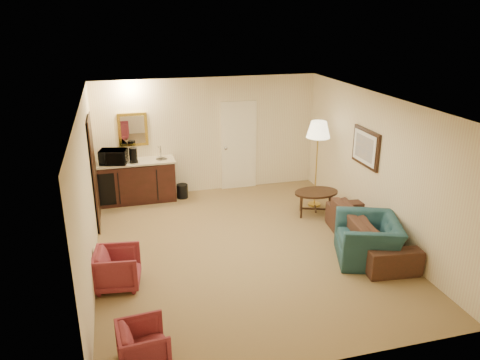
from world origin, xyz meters
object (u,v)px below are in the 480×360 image
at_px(coffee_table, 316,203).
at_px(coffee_maker, 133,155).
at_px(rose_chair_near, 118,267).
at_px(rose_chair_far, 143,343).
at_px(wetbar_cabinet, 137,181).
at_px(sofa, 370,225).
at_px(waste_bin, 182,191).
at_px(teal_armchair, 369,233).
at_px(floor_lamp, 316,164).
at_px(microwave, 113,155).

distance_m(coffee_table, coffee_maker, 3.94).
height_order(rose_chair_near, rose_chair_far, rose_chair_near).
bearing_deg(rose_chair_far, wetbar_cabinet, -7.56).
relative_size(wetbar_cabinet, coffee_table, 1.82).
relative_size(sofa, rose_chair_far, 3.79).
bearing_deg(waste_bin, teal_armchair, -53.88).
height_order(rose_chair_near, coffee_table, rose_chair_near).
xyz_separation_m(sofa, floor_lamp, (-0.16, 2.02, 0.49)).
xyz_separation_m(teal_armchair, microwave, (-4.00, 3.54, 0.62)).
bearing_deg(coffee_table, waste_bin, 146.48).
distance_m(waste_bin, microwave, 1.70).
bearing_deg(floor_lamp, waste_bin, 156.71).
bearing_deg(microwave, rose_chair_near, -76.84).
bearing_deg(teal_armchair, wetbar_cabinet, -116.43).
xyz_separation_m(teal_armchair, rose_chair_far, (-3.80, -1.56, -0.19)).
bearing_deg(floor_lamp, rose_chair_far, -134.55).
relative_size(wetbar_cabinet, waste_bin, 5.27).
bearing_deg(coffee_table, microwave, 157.15).
distance_m(wetbar_cabinet, waste_bin, 1.01).
relative_size(teal_armchair, rose_chair_near, 1.67).
bearing_deg(rose_chair_near, teal_armchair, -86.02).
height_order(sofa, rose_chair_far, sofa).
bearing_deg(coffee_maker, rose_chair_near, -116.21).
distance_m(wetbar_cabinet, coffee_table, 3.86).
bearing_deg(wetbar_cabinet, floor_lamp, -18.59).
bearing_deg(waste_bin, floor_lamp, -23.29).
bearing_deg(wetbar_cabinet, coffee_maker, -117.39).
relative_size(teal_armchair, microwave, 2.01).
height_order(floor_lamp, coffee_maker, floor_lamp).
xyz_separation_m(floor_lamp, waste_bin, (-2.68, 1.16, -0.77)).
relative_size(coffee_table, coffee_maker, 2.85).
relative_size(floor_lamp, coffee_maker, 5.85).
bearing_deg(waste_bin, coffee_maker, -178.92).
bearing_deg(sofa, wetbar_cabinet, 55.63).
relative_size(rose_chair_far, waste_bin, 1.88).
height_order(coffee_table, coffee_maker, coffee_maker).
distance_m(wetbar_cabinet, microwave, 0.79).
height_order(wetbar_cabinet, rose_chair_far, wetbar_cabinet).
relative_size(wetbar_cabinet, rose_chair_far, 2.80).
relative_size(wetbar_cabinet, rose_chair_near, 2.47).
bearing_deg(microwave, teal_armchair, -27.53).
distance_m(wetbar_cabinet, sofa, 5.00).
height_order(floor_lamp, waste_bin, floor_lamp).
bearing_deg(wetbar_cabinet, teal_armchair, -45.56).
bearing_deg(sofa, waste_bin, 47.94).
distance_m(rose_chair_near, coffee_maker, 3.41).
relative_size(rose_chair_near, microwave, 1.21).
bearing_deg(teal_armchair, rose_chair_near, -74.26).
distance_m(sofa, teal_armchair, 0.45).
height_order(wetbar_cabinet, teal_armchair, teal_armchair).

